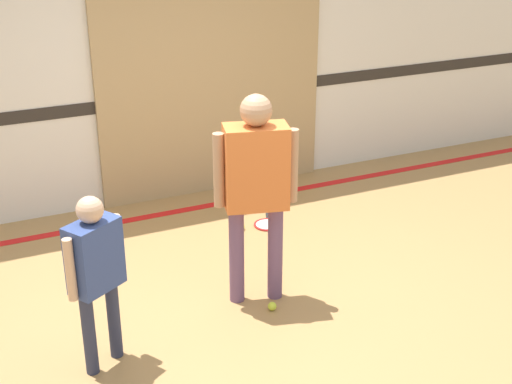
% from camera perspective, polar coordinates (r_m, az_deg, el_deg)
% --- Properties ---
extents(ground_plane, '(16.00, 16.00, 0.00)m').
position_cam_1_polar(ground_plane, '(5.50, -0.69, -9.22)').
color(ground_plane, '#A87F4C').
extents(wall_back, '(16.00, 0.07, 3.20)m').
position_cam_1_polar(wall_back, '(6.97, -8.72, 11.79)').
color(wall_back, silver).
rests_on(wall_back, ground_plane).
extents(wall_panel, '(2.36, 0.05, 2.09)m').
position_cam_1_polar(wall_panel, '(7.23, -3.50, 7.95)').
color(wall_panel, tan).
rests_on(wall_panel, ground_plane).
extents(floor_stripe, '(14.40, 0.10, 0.01)m').
position_cam_1_polar(floor_stripe, '(7.05, -6.89, -1.64)').
color(floor_stripe, red).
rests_on(floor_stripe, ground_plane).
extents(person_instructor, '(0.60, 0.36, 1.63)m').
position_cam_1_polar(person_instructor, '(5.16, -0.00, 1.14)').
color(person_instructor, '#6B4C70').
rests_on(person_instructor, ground_plane).
extents(person_student_left, '(0.41, 0.34, 1.22)m').
position_cam_1_polar(person_student_left, '(4.63, -12.72, -5.68)').
color(person_student_left, '#2D334C').
rests_on(person_student_left, ground_plane).
extents(racket_spare_on_floor, '(0.35, 0.50, 0.03)m').
position_cam_1_polar(racket_spare_on_floor, '(6.76, 0.93, -2.53)').
color(racket_spare_on_floor, red).
rests_on(racket_spare_on_floor, ground_plane).
extents(tennis_ball_near_instructor, '(0.07, 0.07, 0.07)m').
position_cam_1_polar(tennis_ball_near_instructor, '(5.45, 1.30, -9.12)').
color(tennis_ball_near_instructor, '#CCE038').
rests_on(tennis_ball_near_instructor, ground_plane).
extents(tennis_ball_by_spare_racket, '(0.07, 0.07, 0.07)m').
position_cam_1_polar(tennis_ball_by_spare_racket, '(6.65, -1.20, -2.78)').
color(tennis_ball_by_spare_racket, '#CCE038').
rests_on(tennis_ball_by_spare_racket, ground_plane).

